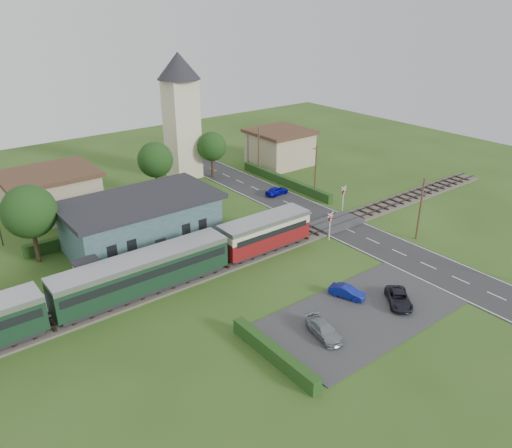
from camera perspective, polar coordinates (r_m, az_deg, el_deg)
ground at (r=51.20m, az=2.96°, el=-3.63°), size 120.00×120.00×0.00m
railway_track at (r=52.51m, az=1.55°, el=-2.72°), size 76.00×3.20×0.49m
road at (r=57.59m, az=10.55°, el=-0.70°), size 6.00×70.00×0.05m
car_park at (r=43.11m, az=11.98°, el=-9.99°), size 17.00×9.00×0.08m
crossing_deck at (r=58.71m, az=9.13°, el=0.13°), size 6.20×3.40×0.45m
platform at (r=49.97m, az=-9.76°, el=-4.44°), size 30.00×3.00×0.45m
equipment_hut at (r=46.63m, az=-18.55°, el=-5.53°), size 2.30×2.30×2.55m
station_building at (r=53.62m, az=-12.93°, el=0.28°), size 16.00×9.00×5.30m
train at (r=43.90m, az=-16.49°, el=-6.54°), size 43.20×2.90×3.40m
church_tower at (r=72.48m, az=-8.60°, el=13.10°), size 6.00×6.00×17.60m
house_west at (r=64.48m, az=-22.40°, el=3.24°), size 10.80×8.80×5.50m
house_east at (r=79.37m, az=2.74°, el=8.79°), size 8.80×8.80×5.50m
hedge_carpark at (r=37.21m, az=2.07°, el=-14.56°), size 0.80×9.00×1.20m
hedge_roadside at (r=70.63m, az=3.31°, el=4.93°), size 0.80×18.00×1.20m
hedge_station at (r=58.25m, az=-14.68°, el=-0.13°), size 22.00×0.80×1.30m
tree_a at (r=52.47m, az=-24.49°, el=1.28°), size 5.20×5.20×8.00m
tree_b at (r=66.25m, az=-11.43°, el=7.19°), size 4.60×4.60×7.34m
tree_c at (r=72.74m, az=-5.07°, el=8.80°), size 4.20×4.20×6.78m
utility_pole_b at (r=56.00m, az=18.26°, el=1.73°), size 1.40×0.22×7.00m
utility_pole_c at (r=65.51m, az=6.82°, el=6.03°), size 1.40×0.22×7.00m
utility_pole_d at (r=74.12m, az=0.30°, el=8.36°), size 1.40×0.22×7.00m
crossing_signal_near at (r=54.02m, az=8.46°, el=0.20°), size 0.84×0.28×3.28m
crossing_signal_far at (r=61.95m, az=9.96°, el=3.29°), size 0.84×0.28×3.28m
streetlamp_east at (r=79.15m, az=-0.92°, el=8.95°), size 0.30×0.30×5.15m
car_on_road at (r=66.81m, az=2.38°, el=3.82°), size 3.42×1.57×1.14m
car_park_blue at (r=44.71m, az=10.36°, el=-7.63°), size 2.16×3.35×1.04m
car_park_silver at (r=39.72m, az=7.76°, el=-11.90°), size 2.23×4.00×1.09m
car_park_dark at (r=44.75m, az=16.01°, el=-8.19°), size 3.84×4.11×1.07m
pedestrian_near at (r=52.16m, az=-4.31°, el=-1.35°), size 0.77×0.55×1.98m
pedestrian_far at (r=47.23m, az=-14.53°, el=-5.15°), size 0.70×0.89×1.79m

